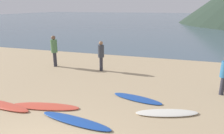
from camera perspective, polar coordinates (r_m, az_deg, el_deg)
The scene contains 9 objects.
ground_plane at distance 13.49m, azimuth 3.95°, elevation 1.42°, with size 120.00×120.00×0.20m, color tan.
ocean_water at distance 64.10m, azimuth 14.77°, elevation 13.05°, with size 140.00×100.00×0.01m, color #475B6B.
surfboard_0 at distance 8.44m, azimuth -28.60°, elevation -9.19°, with size 2.57×0.47×0.10m, color #D84C38.
surfboard_1 at distance 7.72m, azimuth -18.07°, elevation -10.37°, with size 2.46×0.54×0.07m, color #D84C38.
surfboard_2 at distance 6.61m, azimuth -10.21°, elevation -14.52°, with size 2.49×0.46×0.09m, color #1E479E.
surfboard_3 at distance 7.99m, azimuth 7.01°, elevation -8.69°, with size 1.97×0.51×0.07m, color #1E479E.
surfboard_4 at distance 7.17m, azimuth 15.07°, elevation -12.22°, with size 2.08×0.53×0.08m, color silver.
person_2 at distance 12.35m, azimuth -15.82°, elevation 4.99°, with size 0.37×0.37×1.82m.
person_3 at distance 11.11m, azimuth -3.09°, elevation 3.79°, with size 0.33×0.33×1.64m.
Camera 1 is at (2.91, -2.69, 3.44)m, focal length 32.81 mm.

